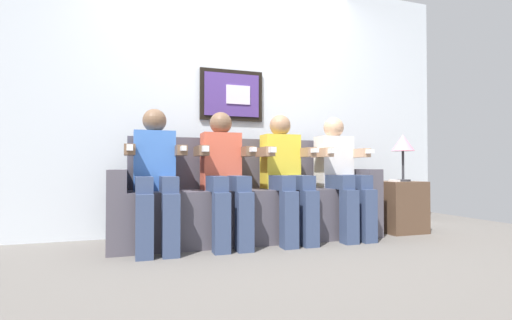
{
  "coord_description": "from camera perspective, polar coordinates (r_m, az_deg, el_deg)",
  "views": [
    {
      "loc": [
        -1.03,
        -2.86,
        0.64
      ],
      "look_at": [
        0.0,
        0.15,
        0.7
      ],
      "focal_mm": 26.5,
      "sensor_mm": 36.0,
      "label": 1
    }
  ],
  "objects": [
    {
      "name": "person_right_center",
      "position": [
        3.29,
        4.48,
        -1.67
      ],
      "size": [
        0.46,
        0.56,
        1.11
      ],
      "color": "yellow",
      "rests_on": "ground_plane"
    },
    {
      "name": "side_table_right",
      "position": [
        4.02,
        20.78,
        -6.59
      ],
      "size": [
        0.4,
        0.4,
        0.5
      ],
      "color": "brown",
      "rests_on": "ground_plane"
    },
    {
      "name": "spare_remote_on_table",
      "position": [
        3.9,
        20.14,
        -2.93
      ],
      "size": [
        0.04,
        0.13,
        0.02
      ],
      "primitive_type": "cube",
      "color": "white",
      "rests_on": "side_table_right"
    },
    {
      "name": "back_wall_assembly",
      "position": [
        3.83,
        -3.02,
        8.86
      ],
      "size": [
        4.74,
        0.1,
        2.6
      ],
      "color": "silver",
      "rests_on": "ground_plane"
    },
    {
      "name": "ground_plane",
      "position": [
        3.11,
        0.92,
        -12.96
      ],
      "size": [
        6.16,
        6.16,
        0.0
      ],
      "primitive_type": "plane",
      "color": "#66605B"
    },
    {
      "name": "person_leftmost",
      "position": [
        3.03,
        -14.96,
        -1.68
      ],
      "size": [
        0.46,
        0.56,
        1.11
      ],
      "color": "#3F72CC",
      "rests_on": "ground_plane"
    },
    {
      "name": "person_rightmost",
      "position": [
        3.54,
        12.65,
        -1.61
      ],
      "size": [
        0.46,
        0.56,
        1.11
      ],
      "color": "white",
      "rests_on": "ground_plane"
    },
    {
      "name": "couch",
      "position": [
        3.37,
        -0.98,
        -6.67
      ],
      "size": [
        2.34,
        0.58,
        0.9
      ],
      "color": "#514C56",
      "rests_on": "ground_plane"
    },
    {
      "name": "table_lamp",
      "position": [
        3.99,
        21.29,
        2.12
      ],
      "size": [
        0.22,
        0.22,
        0.46
      ],
      "color": "#333338",
      "rests_on": "side_table_right"
    },
    {
      "name": "person_left_center",
      "position": [
        3.11,
        -4.84,
        -1.7
      ],
      "size": [
        0.46,
        0.56,
        1.11
      ],
      "color": "#D8593F",
      "rests_on": "ground_plane"
    }
  ]
}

